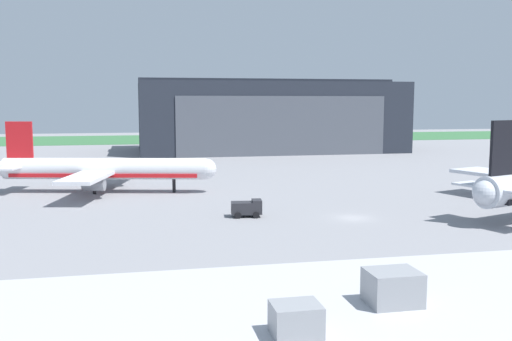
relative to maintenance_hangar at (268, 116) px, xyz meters
name	(u,v)px	position (x,y,z in m)	size (l,w,h in m)	color
ground_plane	(353,218)	(-12.92, -106.37, -10.69)	(440.00, 440.00, 0.00)	gray
grass_field_strip	(204,138)	(-12.92, 61.58, -10.65)	(440.00, 56.00, 0.08)	#356B3E
maintenance_hangar	(268,116)	(0.00, 0.00, 0.00)	(79.50, 39.74, 22.30)	#232833
airliner_far_left	(105,169)	(-46.01, -77.28, -6.79)	(36.51, 30.59, 11.98)	silver
ops_van	(247,208)	(-26.46, -102.68, -9.47)	(4.27, 2.98, 2.29)	#28282D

